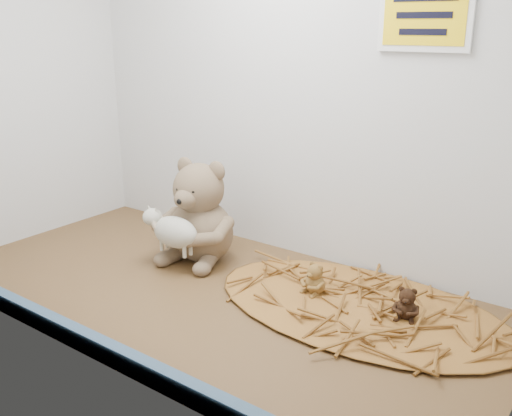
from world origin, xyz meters
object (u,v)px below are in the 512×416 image
Objects in this scene: mini_teddy_brown at (407,302)px; mini_teddy_tan at (315,277)px; main_teddy at (201,210)px; toy_lamb at (175,232)px.

mini_teddy_tan is at bearing 170.11° from mini_teddy_brown.
main_teddy reaches higher than toy_lamb.
mini_teddy_brown is (51.42, -0.84, -7.76)cm from main_teddy.
mini_teddy_tan is 1.05× the size of mini_teddy_brown.
mini_teddy_tan is (32.32, -1.82, -7.60)cm from main_teddy.
mini_teddy_tan is at bearing -10.87° from main_teddy.
main_teddy is 33.26cm from mini_teddy_tan.
toy_lamb is 33.37cm from mini_teddy_tan.
mini_teddy_tan is (32.32, 6.84, -4.67)cm from toy_lamb.
main_teddy is 1.58× the size of toy_lamb.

